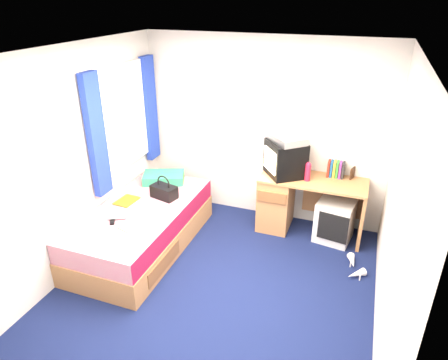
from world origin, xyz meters
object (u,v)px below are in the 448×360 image
(white_heels, at_px, (354,268))
(remote_control, at_px, (113,221))
(desk, at_px, (290,200))
(storage_cube, at_px, (335,220))
(magazine, at_px, (127,201))
(water_bottle, at_px, (117,217))
(towel, at_px, (148,218))
(aerosol_can, at_px, (306,170))
(crt_tv, at_px, (285,158))
(picture_frame, at_px, (352,173))
(pink_water_bottle, at_px, (308,173))
(bed, at_px, (142,228))
(pillow, at_px, (164,178))
(handbag, at_px, (164,191))
(colour_swatch_fan, at_px, (125,230))
(vcr, at_px, (287,138))

(white_heels, bearing_deg, remote_control, -163.31)
(desk, relative_size, storage_cube, 2.46)
(magazine, xyz_separation_m, water_bottle, (0.13, -0.40, 0.03))
(towel, distance_m, white_heels, 2.37)
(aerosol_can, height_order, water_bottle, aerosol_can)
(crt_tv, relative_size, magazine, 2.14)
(storage_cube, xyz_separation_m, towel, (-1.91, -1.23, 0.32))
(magazine, distance_m, white_heels, 2.77)
(picture_frame, distance_m, towel, 2.53)
(pink_water_bottle, height_order, magazine, pink_water_bottle)
(storage_cube, distance_m, picture_frame, 0.63)
(pink_water_bottle, bearing_deg, bed, -150.88)
(storage_cube, height_order, magazine, magazine)
(pillow, xyz_separation_m, picture_frame, (2.36, 0.51, 0.22))
(magazine, bearing_deg, white_heels, 6.76)
(desk, height_order, magazine, desk)
(handbag, relative_size, magazine, 1.25)
(desk, relative_size, magazine, 4.64)
(towel, relative_size, colour_swatch_fan, 1.27)
(storage_cube, bearing_deg, towel, -138.29)
(bed, relative_size, remote_control, 12.50)
(pillow, height_order, crt_tv, crt_tv)
(towel, xyz_separation_m, remote_control, (-0.38, -0.13, -0.04))
(towel, xyz_separation_m, water_bottle, (-0.36, -0.07, -0.01))
(crt_tv, bearing_deg, white_heels, 19.48)
(remote_control, bearing_deg, desk, 10.49)
(pink_water_bottle, xyz_separation_m, aerosol_can, (-0.04, 0.13, -0.02))
(picture_frame, height_order, aerosol_can, aerosol_can)
(pink_water_bottle, relative_size, white_heels, 0.47)
(crt_tv, bearing_deg, colour_swatch_fan, -78.82)
(colour_swatch_fan, bearing_deg, magazine, 121.46)
(aerosol_can, distance_m, magazine, 2.25)
(crt_tv, distance_m, vcr, 0.26)
(remote_control, bearing_deg, white_heels, -13.00)
(vcr, relative_size, colour_swatch_fan, 2.09)
(pink_water_bottle, bearing_deg, desk, 160.65)
(bed, bearing_deg, handbag, 66.59)
(pillow, distance_m, desk, 1.69)
(storage_cube, relative_size, crt_tv, 0.88)
(vcr, relative_size, white_heels, 1.02)
(vcr, height_order, pink_water_bottle, vcr)
(water_bottle, height_order, colour_swatch_fan, water_bottle)
(desk, xyz_separation_m, picture_frame, (0.71, 0.19, 0.41))
(pillow, height_order, vcr, vcr)
(picture_frame, height_order, colour_swatch_fan, picture_frame)
(pink_water_bottle, xyz_separation_m, water_bottle, (-1.88, -1.30, -0.28))
(vcr, xyz_separation_m, water_bottle, (-1.58, -1.38, -0.66))
(aerosol_can, distance_m, remote_control, 2.40)
(pillow, height_order, white_heels, pillow)
(magazine, relative_size, remote_control, 1.75)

